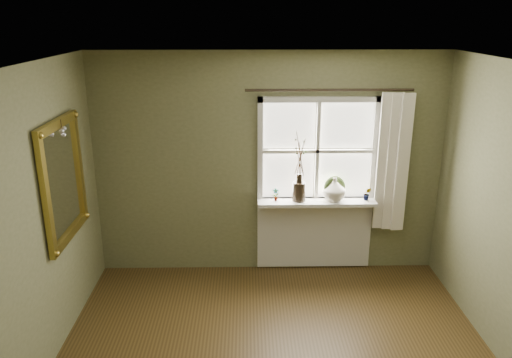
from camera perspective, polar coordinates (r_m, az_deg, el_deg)
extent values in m
plane|color=silver|center=(3.27, 3.43, 11.92)|extent=(4.50, 4.50, 0.00)
cube|color=#696A46|center=(5.79, 1.45, 1.65)|extent=(4.00, 0.10, 2.60)
cube|color=silver|center=(5.90, 6.80, -2.37)|extent=(1.36, 0.06, 0.06)
cube|color=silver|center=(5.59, 7.26, 9.01)|extent=(1.36, 0.06, 0.06)
cube|color=silver|center=(5.66, 0.49, 3.16)|extent=(0.06, 0.06, 1.24)
cube|color=silver|center=(5.84, 13.36, 3.14)|extent=(0.06, 0.06, 1.24)
cube|color=silver|center=(5.72, 7.02, 3.17)|extent=(1.24, 0.05, 0.04)
cube|color=silver|center=(5.72, 7.02, 3.17)|extent=(0.04, 0.05, 1.12)
cube|color=white|center=(5.63, 3.81, 6.13)|extent=(0.59, 0.01, 0.53)
cube|color=white|center=(5.73, 10.34, 6.07)|extent=(0.59, 0.01, 0.53)
cube|color=white|center=(5.79, 3.69, 0.41)|extent=(0.59, 0.01, 0.53)
cube|color=white|center=(5.88, 10.02, 0.44)|extent=(0.59, 0.01, 0.53)
cube|color=silver|center=(5.80, 6.94, -2.63)|extent=(1.36, 0.26, 0.04)
cube|color=silver|center=(6.07, 6.64, -6.14)|extent=(1.36, 0.04, 0.88)
cylinder|color=black|center=(5.73, 4.93, -1.43)|extent=(0.20, 0.20, 0.22)
imported|color=beige|center=(5.78, 8.94, -1.16)|extent=(0.31, 0.31, 0.27)
torus|color=#2D3C1B|center=(5.83, 8.97, -1.30)|extent=(0.31, 0.22, 0.29)
imported|color=#2D3C1B|center=(5.72, 2.27, -1.79)|extent=(0.09, 0.07, 0.15)
imported|color=#2D3C1B|center=(5.88, 12.58, -1.66)|extent=(0.10, 0.09, 0.16)
cube|color=silver|center=(5.84, 15.29, 1.80)|extent=(0.36, 0.12, 1.59)
cylinder|color=black|center=(5.54, 8.42, 10.03)|extent=(1.84, 0.03, 0.03)
cube|color=white|center=(4.98, -21.22, -0.15)|extent=(0.02, 0.80, 0.99)
cube|color=olive|center=(4.84, -21.83, 5.86)|extent=(0.05, 0.97, 0.08)
cube|color=olive|center=(5.16, -20.43, -5.79)|extent=(0.05, 0.97, 0.08)
cube|color=olive|center=(4.59, -22.90, -1.90)|extent=(0.05, 0.08, 0.99)
cube|color=olive|center=(5.37, -19.59, 1.34)|extent=(0.05, 0.08, 0.99)
sphere|color=silver|center=(4.81, -21.31, 5.13)|extent=(0.04, 0.04, 0.04)
sphere|color=silver|center=(4.85, -21.14, 4.75)|extent=(0.04, 0.04, 0.04)
sphere|color=silver|center=(4.86, -21.09, 5.41)|extent=(0.04, 0.04, 0.04)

